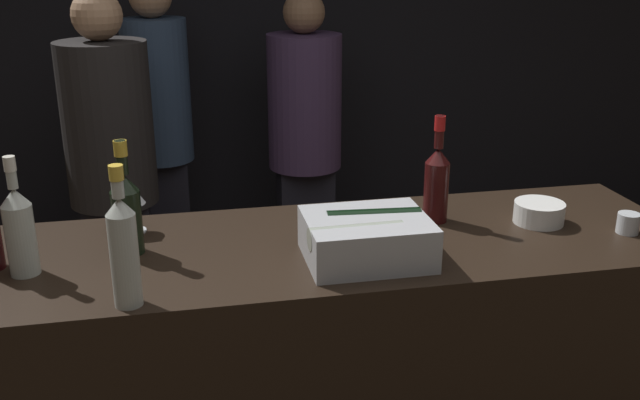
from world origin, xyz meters
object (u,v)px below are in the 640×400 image
at_px(person_in_hoodie, 112,166).
at_px(person_grey_polo, 160,126).
at_px(champagne_bottle, 126,209).
at_px(ice_bin_with_bottles, 367,236).
at_px(candle_votive, 628,223).
at_px(white_wine_bottle, 19,228).
at_px(red_wine_bottle_tall, 437,180).
at_px(rose_wine_bottle, 124,247).
at_px(wine_glass, 129,195).
at_px(person_blond_tee, 305,136).
at_px(bowl_white, 539,212).

bearing_deg(person_in_hoodie, person_grey_polo, -127.26).
height_order(champagne_bottle, person_in_hoodie, person_in_hoodie).
relative_size(ice_bin_with_bottles, candle_votive, 5.10).
xyz_separation_m(white_wine_bottle, red_wine_bottle_tall, (1.19, 0.15, 0.00)).
xyz_separation_m(ice_bin_with_bottles, rose_wine_bottle, (-0.63, -0.14, 0.08)).
height_order(wine_glass, person_in_hoodie, person_in_hoodie).
distance_m(ice_bin_with_bottles, person_in_hoodie, 1.61).
xyz_separation_m(champagne_bottle, rose_wine_bottle, (0.01, -0.32, 0.02)).
relative_size(candle_votive, white_wine_bottle, 0.21).
distance_m(ice_bin_with_bottles, champagne_bottle, 0.66).
xyz_separation_m(ice_bin_with_bottles, candle_votive, (0.82, 0.02, -0.03)).
relative_size(champagne_bottle, person_blond_tee, 0.20).
relative_size(white_wine_bottle, person_blond_tee, 0.19).
bearing_deg(person_in_hoodie, white_wine_bottle, 67.65).
xyz_separation_m(wine_glass, red_wine_bottle_tall, (0.92, -0.10, 0.01)).
relative_size(white_wine_bottle, red_wine_bottle_tall, 0.96).
height_order(wine_glass, white_wine_bottle, white_wine_bottle).
bearing_deg(bowl_white, ice_bin_with_bottles, -165.47).
distance_m(wine_glass, white_wine_bottle, 0.36).
bearing_deg(person_blond_tee, person_in_hoodie, 120.35).
height_order(candle_votive, rose_wine_bottle, rose_wine_bottle).
distance_m(wine_glass, red_wine_bottle_tall, 0.93).
bearing_deg(rose_wine_bottle, person_grey_polo, 88.52).
distance_m(bowl_white, red_wine_bottle_tall, 0.34).
xyz_separation_m(bowl_white, white_wine_bottle, (-1.50, -0.07, 0.09)).
height_order(person_blond_tee, person_grey_polo, person_grey_polo).
xyz_separation_m(white_wine_bottle, person_in_hoodie, (0.12, 1.31, -0.23)).
relative_size(wine_glass, candle_votive, 2.40).
relative_size(bowl_white, champagne_bottle, 0.48).
bearing_deg(rose_wine_bottle, person_in_hoodie, 95.64).
distance_m(champagne_bottle, person_blond_tee, 1.87).
bearing_deg(bowl_white, candle_votive, -30.60).
relative_size(person_in_hoodie, person_blond_tee, 1.03).
relative_size(ice_bin_with_bottles, person_in_hoodie, 0.20).
relative_size(ice_bin_with_bottles, wine_glass, 2.13).
height_order(bowl_white, person_grey_polo, person_grey_polo).
relative_size(rose_wine_bottle, person_grey_polo, 0.20).
distance_m(person_in_hoodie, person_blond_tee, 1.04).
distance_m(ice_bin_with_bottles, bowl_white, 0.62).
height_order(wine_glass, person_grey_polo, person_grey_polo).
bearing_deg(person_grey_polo, person_in_hoodie, 102.80).
bearing_deg(white_wine_bottle, red_wine_bottle_tall, 7.13).
height_order(candle_votive, red_wine_bottle_tall, red_wine_bottle_tall).
bearing_deg(person_blond_tee, red_wine_bottle_tall, -170.27).
relative_size(bowl_white, red_wine_bottle_tall, 0.46).
height_order(bowl_white, person_in_hoodie, person_in_hoodie).
bearing_deg(bowl_white, person_blond_tee, 104.32).
distance_m(candle_votive, rose_wine_bottle, 1.46).
relative_size(red_wine_bottle_tall, person_blond_tee, 0.20).
bearing_deg(wine_glass, bowl_white, -8.16).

